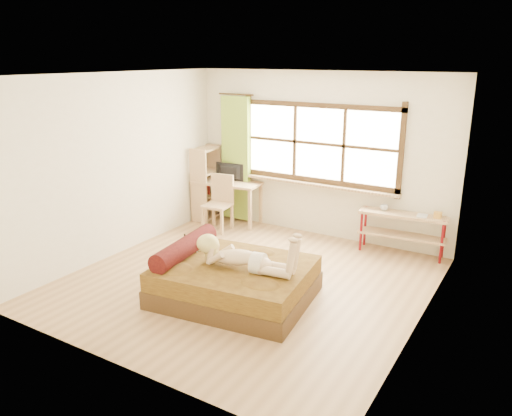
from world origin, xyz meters
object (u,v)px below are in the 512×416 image
Objects in this scene: bookshelf at (206,183)px; woman at (243,247)px; desk at (227,187)px; pipe_shelf at (403,224)px; bed at (232,279)px; chair at (220,199)px; kitten at (193,243)px.

woman is at bearing -52.98° from bookshelf.
woman reaches higher than desk.
desk is (-1.92, 2.47, -0.07)m from woman.
bookshelf is (-3.59, -0.14, 0.21)m from pipe_shelf.
bookshelf is (-2.17, 2.41, 0.44)m from bed.
desk reaches higher than pipe_shelf.
bed is 1.52× the size of pipe_shelf.
bed is at bearing 160.02° from woman.
chair reaches higher than bed.
chair is (-1.63, 2.07, 0.29)m from bed.
chair is at bearing 108.81° from kitten.
chair is 0.71× the size of bookshelf.
bed is 7.28× the size of kitten.
kitten is (-0.67, 0.11, 0.32)m from bed.
bookshelf reaches higher than woman.
pipe_shelf is at bearing 57.58° from woman.
desk is at bearing 97.76° from chair.
desk is at bearing 176.90° from pipe_shelf.
woman is 3.41m from bookshelf.
desk is (-1.72, 2.43, 0.42)m from bed.
kitten is 3.22m from pipe_shelf.
bed is 3.27m from bookshelf.
bed is at bearing -54.92° from bookshelf.
bed is 2.93m from pipe_shelf.
bed is 2.07× the size of chair.
chair is 0.73× the size of pipe_shelf.
desk is (-1.05, 2.32, 0.10)m from kitten.
kitten is at bearing 163.04° from woman.
bed is 1.56× the size of desk.
woman is 0.95× the size of bookshelf.
pipe_shelf is (3.14, 0.12, -0.19)m from desk.
bookshelf reaches higher than chair.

